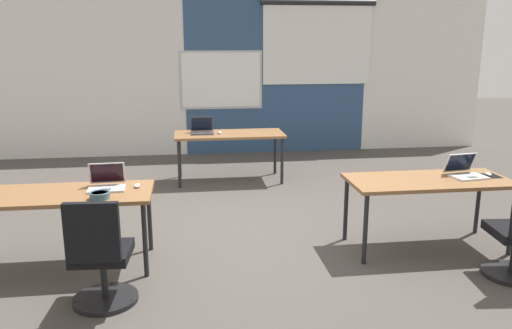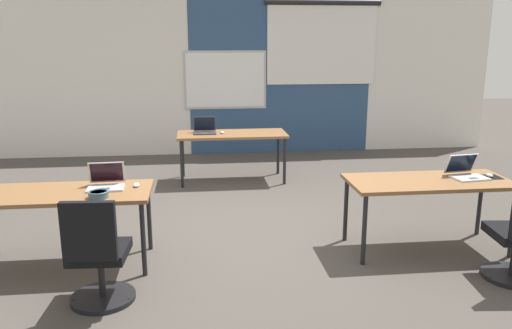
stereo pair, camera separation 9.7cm
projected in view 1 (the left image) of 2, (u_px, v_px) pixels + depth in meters
The scene contains 14 objects.
ground_plane at pixel (247, 234), 5.59m from camera, with size 24.00×24.00×0.00m.
back_wall_assembly at pixel (222, 76), 9.30m from camera, with size 10.00×0.27×2.80m.
desk_near_left at pixel (62, 199), 4.63m from camera, with size 1.60×0.70×0.72m.
desk_near_right at pixel (428, 185), 5.08m from camera, with size 1.60×0.70×0.72m.
desk_far_center at pixel (229, 137), 7.55m from camera, with size 1.60×0.70×0.72m.
laptop_near_left_inner at pixel (107, 183), 4.74m from camera, with size 0.34×0.32×0.23m.
mouse_near_left_inner at pixel (137, 186), 4.78m from camera, with size 0.06×0.10×0.03m.
chair_near_left_inner at pixel (101, 262), 4.00m from camera, with size 0.52×0.55×0.92m.
laptop_near_right_end at pixel (466, 172), 5.16m from camera, with size 0.37×0.36×0.22m.
mousepad_near_right_end at pixel (488, 176), 5.18m from camera, with size 0.22×0.19×0.00m.
mouse_near_right_end at pixel (488, 174), 5.17m from camera, with size 0.06×0.10×0.03m.
laptop_far_left at pixel (202, 130), 7.52m from camera, with size 0.33×0.28×0.23m.
mouse_far_left at pixel (220, 133), 7.49m from camera, with size 0.06×0.10×0.03m.
snack_bowl at pixel (100, 195), 4.44m from camera, with size 0.18×0.18×0.06m.
Camera 1 is at (-0.60, -5.22, 2.07)m, focal length 35.95 mm.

